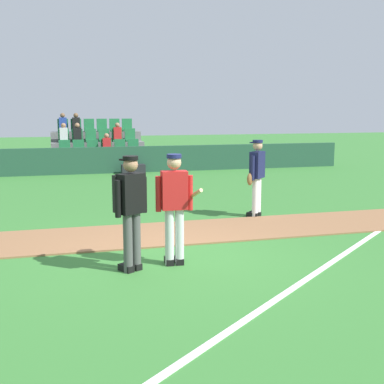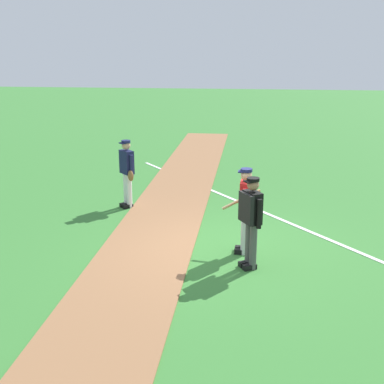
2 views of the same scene
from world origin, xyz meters
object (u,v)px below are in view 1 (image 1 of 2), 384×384
at_px(batter_red_jersey, 175,205).
at_px(equipment_bag, 133,169).
at_px(runner_navy_jersey, 257,175).
at_px(umpire_home_plate, 130,206).

bearing_deg(batter_red_jersey, equipment_bag, 84.37).
xyz_separation_m(runner_navy_jersey, equipment_bag, (-1.50, 8.58, -0.78)).
height_order(runner_navy_jersey, equipment_bag, runner_navy_jersey).
bearing_deg(equipment_bag, umpire_home_plate, -98.97).
relative_size(batter_red_jersey, equipment_bag, 1.96).
bearing_deg(batter_red_jersey, runner_navy_jersey, 49.13).
bearing_deg(equipment_bag, runner_navy_jersey, -80.10).
height_order(batter_red_jersey, umpire_home_plate, same).
height_order(batter_red_jersey, equipment_bag, batter_red_jersey).
height_order(batter_red_jersey, runner_navy_jersey, same).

